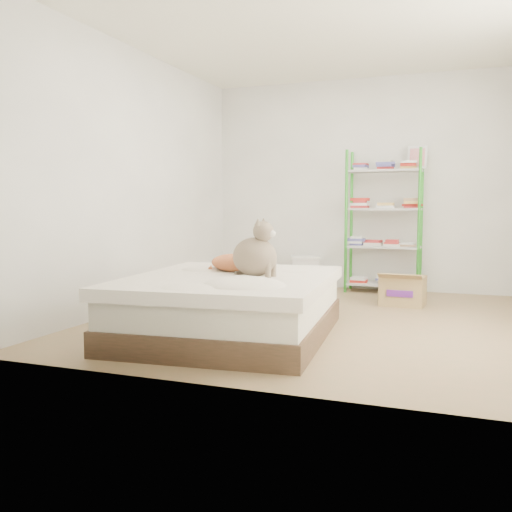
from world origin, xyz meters
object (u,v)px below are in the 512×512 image
at_px(bed, 231,306).
at_px(cardboard_box, 403,290).
at_px(grey_cat, 255,248).
at_px(orange_cat, 234,260).
at_px(white_bin, 305,272).
at_px(shelf_unit, 384,224).

xyz_separation_m(bed, cardboard_box, (1.13, 1.93, -0.09)).
bearing_deg(bed, grey_cat, 5.37).
distance_m(bed, orange_cat, 0.43).
bearing_deg(cardboard_box, white_bin, 151.36).
distance_m(grey_cat, cardboard_box, 2.18).
height_order(shelf_unit, cardboard_box, shelf_unit).
bearing_deg(cardboard_box, shelf_unit, 114.57).
height_order(orange_cat, shelf_unit, shelf_unit).
relative_size(orange_cat, shelf_unit, 0.27).
xyz_separation_m(cardboard_box, white_bin, (-1.28, 0.81, 0.05)).
height_order(bed, shelf_unit, shelf_unit).
bearing_deg(white_bin, shelf_unit, 1.89).
bearing_deg(bed, shelf_unit, 68.63).
xyz_separation_m(orange_cat, grey_cat, (0.27, -0.22, 0.13)).
bearing_deg(grey_cat, white_bin, 13.01).
height_order(grey_cat, shelf_unit, shelf_unit).
relative_size(bed, cardboard_box, 4.40).
xyz_separation_m(orange_cat, white_bin, (-0.07, 2.48, -0.37)).
distance_m(bed, grey_cat, 0.50).
relative_size(shelf_unit, white_bin, 3.97).
bearing_deg(grey_cat, shelf_unit, -6.95).
distance_m(orange_cat, cardboard_box, 2.11).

